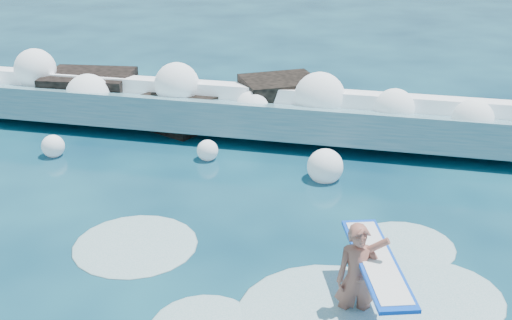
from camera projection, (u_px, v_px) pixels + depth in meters
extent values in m
plane|color=#07223A|center=(153.00, 254.00, 11.84)|extent=(200.00, 200.00, 0.00)
cube|color=teal|center=(204.00, 114.00, 17.74)|extent=(16.97, 2.58, 1.42)
cube|color=white|center=(212.00, 91.00, 18.28)|extent=(16.97, 1.20, 0.66)
cube|color=black|center=(90.00, 95.00, 19.18)|extent=(2.68, 2.13, 1.35)
cube|color=black|center=(177.00, 114.00, 17.89)|extent=(2.31, 2.11, 1.04)
cube|color=black|center=(280.00, 103.00, 18.36)|extent=(2.62, 2.46, 1.45)
imported|color=#A75E4E|center=(357.00, 279.00, 10.01)|extent=(0.77, 0.59, 1.88)
cube|color=blue|center=(377.00, 262.00, 9.87)|extent=(1.32, 2.63, 0.06)
cube|color=white|center=(377.00, 261.00, 9.86)|extent=(1.15, 2.39, 0.06)
sphere|color=white|center=(35.00, 69.00, 18.95)|extent=(1.22, 1.22, 1.22)
sphere|color=white|center=(89.00, 97.00, 18.14)|extent=(1.28, 1.28, 1.28)
sphere|color=white|center=(177.00, 85.00, 17.95)|extent=(1.26, 1.26, 1.26)
sphere|color=white|center=(252.00, 108.00, 17.43)|extent=(0.93, 0.93, 0.93)
sphere|color=white|center=(320.00, 98.00, 17.32)|extent=(1.39, 1.39, 1.39)
sphere|color=white|center=(394.00, 108.00, 16.70)|extent=(1.04, 1.04, 1.04)
sphere|color=white|center=(473.00, 120.00, 15.76)|extent=(1.02, 1.02, 1.02)
sphere|color=white|center=(53.00, 146.00, 16.02)|extent=(0.57, 0.57, 0.57)
sphere|color=white|center=(208.00, 150.00, 15.82)|extent=(0.53, 0.53, 0.53)
sphere|color=white|center=(325.00, 167.00, 14.75)|extent=(0.84, 0.84, 0.84)
ellipsoid|color=silver|center=(332.00, 318.00, 10.10)|extent=(3.10, 3.10, 0.16)
ellipsoid|color=silver|center=(438.00, 296.00, 10.64)|extent=(2.19, 2.19, 0.11)
ellipsoid|color=silver|center=(135.00, 245.00, 12.15)|extent=(2.37, 2.37, 0.12)
ellipsoid|color=silver|center=(405.00, 246.00, 12.11)|extent=(1.91, 1.91, 0.10)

